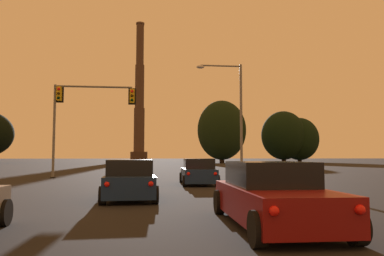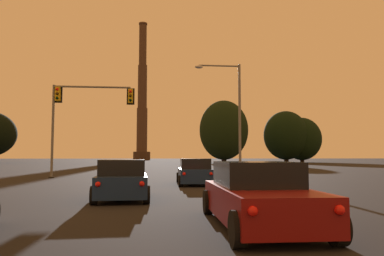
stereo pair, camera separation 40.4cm
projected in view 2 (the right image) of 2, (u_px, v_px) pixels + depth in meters
The scene contains 9 objects.
hatchback_center_lane_second at pixel (122, 181), 13.64m from camera, with size 2.07×4.17×1.44m.
hatchback_right_lane_front at pixel (195, 173), 20.69m from camera, with size 2.02×4.15×1.44m.
sedan_right_lane_third at pixel (258, 196), 8.36m from camera, with size 2.04×4.73×1.43m.
traffic_light_overhead_left at pixel (80, 107), 27.48m from camera, with size 6.05×0.50×6.79m.
street_lamp at pixel (232, 107), 29.12m from camera, with size 3.63×0.36×8.79m.
smokestack at pixel (142, 106), 161.93m from camera, with size 7.28×7.28×60.25m.
treeline_center_left at pixel (286, 135), 100.14m from camera, with size 11.91×10.72×13.75m.
treeline_center_right at pixel (224, 130), 90.45m from camera, with size 11.80×10.62×15.16m.
treeline_right_mid at pixel (302, 139), 101.50m from camera, with size 10.69×9.62×12.12m.
Camera 2 is at (1.04, 0.44, 1.54)m, focal length 35.00 mm.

